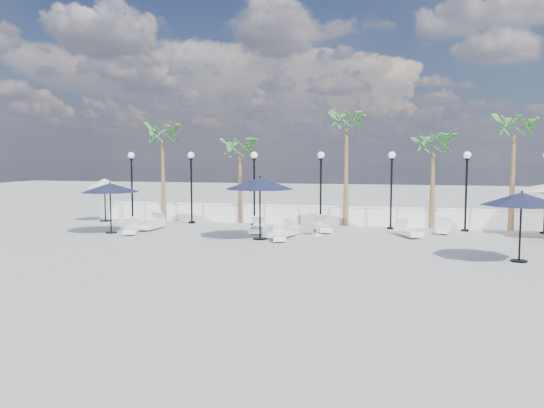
% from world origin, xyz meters
% --- Properties ---
extents(ground, '(100.00, 100.00, 0.00)m').
position_xyz_m(ground, '(0.00, 0.00, 0.00)').
color(ground, '#979793').
rests_on(ground, ground).
extents(balustrade, '(26.00, 0.30, 1.01)m').
position_xyz_m(balustrade, '(0.00, 7.50, 0.47)').
color(balustrade, silver).
rests_on(balustrade, ground).
extents(lamppost_0, '(0.36, 0.36, 3.84)m').
position_xyz_m(lamppost_0, '(-10.50, 6.50, 2.49)').
color(lamppost_0, black).
rests_on(lamppost_0, ground).
extents(lamppost_1, '(0.36, 0.36, 3.84)m').
position_xyz_m(lamppost_1, '(-7.00, 6.50, 2.49)').
color(lamppost_1, black).
rests_on(lamppost_1, ground).
extents(lamppost_2, '(0.36, 0.36, 3.84)m').
position_xyz_m(lamppost_2, '(-3.50, 6.50, 2.49)').
color(lamppost_2, black).
rests_on(lamppost_2, ground).
extents(lamppost_3, '(0.36, 0.36, 3.84)m').
position_xyz_m(lamppost_3, '(0.00, 6.50, 2.49)').
color(lamppost_3, black).
rests_on(lamppost_3, ground).
extents(lamppost_4, '(0.36, 0.36, 3.84)m').
position_xyz_m(lamppost_4, '(3.50, 6.50, 2.49)').
color(lamppost_4, black).
rests_on(lamppost_4, ground).
extents(lamppost_5, '(0.36, 0.36, 3.84)m').
position_xyz_m(lamppost_5, '(7.00, 6.50, 2.49)').
color(lamppost_5, black).
rests_on(lamppost_5, ground).
extents(palm_0, '(2.60, 2.60, 5.50)m').
position_xyz_m(palm_0, '(-9.00, 7.30, 4.53)').
color(palm_0, brown).
rests_on(palm_0, ground).
extents(palm_1, '(2.60, 2.60, 4.70)m').
position_xyz_m(palm_1, '(-4.50, 7.30, 3.75)').
color(palm_1, brown).
rests_on(palm_1, ground).
extents(palm_2, '(2.60, 2.60, 6.10)m').
position_xyz_m(palm_2, '(1.20, 7.30, 5.12)').
color(palm_2, brown).
rests_on(palm_2, ground).
extents(palm_3, '(2.60, 2.60, 4.90)m').
position_xyz_m(palm_3, '(5.50, 7.30, 3.95)').
color(palm_3, brown).
rests_on(palm_3, ground).
extents(palm_4, '(2.60, 2.60, 5.70)m').
position_xyz_m(palm_4, '(9.20, 7.30, 4.73)').
color(palm_4, brown).
rests_on(palm_4, ground).
extents(lounger_0, '(0.64, 1.93, 0.72)m').
position_xyz_m(lounger_0, '(-7.93, 3.64, 0.24)').
color(lounger_0, silver).
rests_on(lounger_0, ground).
extents(lounger_1, '(1.18, 1.82, 0.65)m').
position_xyz_m(lounger_1, '(-8.24, 2.04, 0.22)').
color(lounger_1, silver).
rests_on(lounger_1, ground).
extents(lounger_2, '(0.91, 1.70, 0.61)m').
position_xyz_m(lounger_2, '(-1.11, 1.66, 0.20)').
color(lounger_2, silver).
rests_on(lounger_2, ground).
extents(lounger_3, '(0.80, 1.82, 0.66)m').
position_xyz_m(lounger_3, '(-2.61, 3.59, 0.22)').
color(lounger_3, silver).
rests_on(lounger_3, ground).
extents(lounger_4, '(1.10, 1.92, 0.69)m').
position_xyz_m(lounger_4, '(0.38, 4.70, 0.23)').
color(lounger_4, silver).
rests_on(lounger_4, ground).
extents(lounger_5, '(1.12, 2.01, 0.72)m').
position_xyz_m(lounger_5, '(-1.10, 2.51, 0.24)').
color(lounger_5, silver).
rests_on(lounger_5, ground).
extents(lounger_6, '(0.87, 1.83, 0.66)m').
position_xyz_m(lounger_6, '(5.94, 5.61, 0.22)').
color(lounger_6, silver).
rests_on(lounger_6, ground).
extents(lounger_7, '(1.34, 2.00, 0.72)m').
position_xyz_m(lounger_7, '(4.28, 4.11, 0.24)').
color(lounger_7, silver).
rests_on(lounger_7, ground).
extents(side_table_0, '(0.46, 0.46, 0.45)m').
position_xyz_m(side_table_0, '(-11.04, 6.20, 0.27)').
color(side_table_0, silver).
rests_on(side_table_0, ground).
extents(side_table_1, '(0.48, 0.48, 0.46)m').
position_xyz_m(side_table_1, '(0.34, 5.82, 0.28)').
color(side_table_1, silver).
rests_on(side_table_1, ground).
extents(side_table_2, '(0.59, 0.59, 0.57)m').
position_xyz_m(side_table_2, '(0.25, 3.62, 0.34)').
color(side_table_2, silver).
rests_on(side_table_2, ground).
extents(parasol_navy_left, '(2.74, 2.74, 2.42)m').
position_xyz_m(parasol_navy_left, '(-9.28, 2.08, 2.13)').
color(parasol_navy_left, black).
rests_on(parasol_navy_left, ground).
extents(parasol_navy_mid, '(3.07, 3.07, 2.75)m').
position_xyz_m(parasol_navy_mid, '(-2.00, 1.83, 2.42)').
color(parasol_navy_mid, black).
rests_on(parasol_navy_mid, ground).
extents(parasol_navy_right, '(2.72, 2.72, 2.43)m').
position_xyz_m(parasol_navy_right, '(7.84, -0.98, 2.14)').
color(parasol_navy_right, black).
rests_on(parasol_navy_right, ground).
extents(parasol_cream_small, '(1.99, 1.99, 2.45)m').
position_xyz_m(parasol_cream_small, '(-12.00, 6.20, 2.09)').
color(parasol_cream_small, black).
rests_on(parasol_cream_small, ground).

